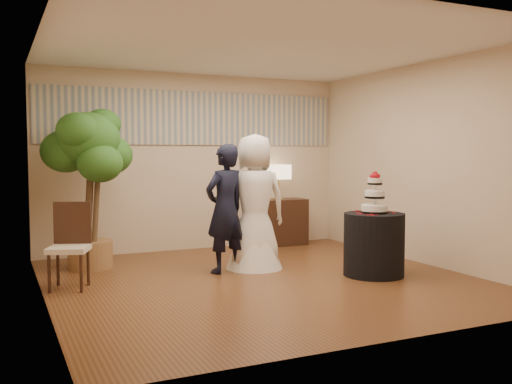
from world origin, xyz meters
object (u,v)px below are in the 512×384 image
groom (225,209)px  ficus_tree (89,187)px  wedding_cake (375,192)px  console (279,222)px  bride (254,202)px  cake_table (374,244)px  table_lamp (279,182)px  side_chair (69,246)px

groom → ficus_tree: 1.86m
ficus_tree → groom: bearing=-32.5°
wedding_cake → console: wedding_cake is taller
groom → wedding_cake: 1.91m
bride → ficus_tree: (-2.01, 0.91, 0.20)m
cake_table → wedding_cake: size_ratio=1.50×
cake_table → table_lamp: 2.71m
table_lamp → wedding_cake: bearing=-89.7°
groom → bride: bride is taller
groom → console: (1.62, 1.66, -0.45)m
groom → table_lamp: groom is taller
bride → side_chair: bride is taller
ficus_tree → bride: bearing=-24.3°
bride → wedding_cake: 1.59m
console → ficus_tree: 3.32m
wedding_cake → ficus_tree: bearing=148.5°
console → ficus_tree: (-3.18, -0.67, 0.71)m
ficus_tree → table_lamp: bearing=11.9°
groom → bride: bearing=171.1°
console → table_lamp: bearing=0.0°
bride → ficus_tree: size_ratio=0.82×
console → wedding_cake: bearing=-87.9°
bride → cake_table: 1.66m
cake_table → ficus_tree: size_ratio=0.36×
console → side_chair: bearing=-152.1°
wedding_cake → side_chair: size_ratio=0.54×
ficus_tree → side_chair: (-0.40, -1.09, -0.61)m
side_chair → wedding_cake: bearing=7.3°
cake_table → side_chair: side_chair is taller
cake_table → console: size_ratio=0.85×
groom → side_chair: size_ratio=1.69×
table_lamp → ficus_tree: (-3.18, -0.67, 0.04)m
bride → table_lamp: bride is taller
cake_table → ficus_tree: ficus_tree is taller
table_lamp → ficus_tree: 3.25m
table_lamp → ficus_tree: bearing=-168.1°
cake_table → wedding_cake: 0.66m
cake_table → console: bearing=90.3°
console → ficus_tree: bearing=-166.3°
groom → side_chair: (-1.95, -0.10, -0.34)m
bride → console: size_ratio=1.94×
bride → wedding_cake: bride is taller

